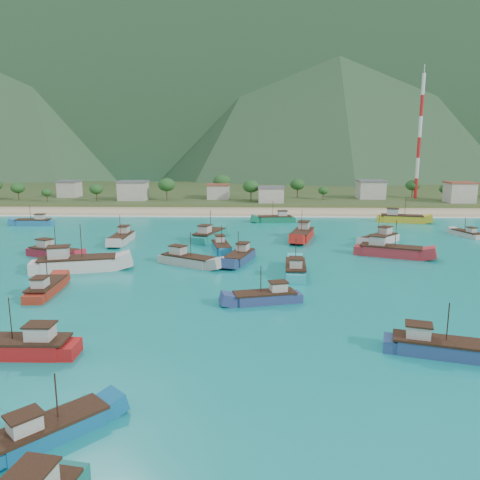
{
  "coord_description": "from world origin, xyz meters",
  "views": [
    {
      "loc": [
        9.79,
        -68.03,
        19.89
      ],
      "look_at": [
        7.49,
        18.0,
        3.0
      ],
      "focal_mm": 35.0,
      "sensor_mm": 36.0,
      "label": 1
    }
  ],
  "objects_px": {
    "boat_2": "(221,248)",
    "boat_3": "(122,239)",
    "boat_9": "(240,258)",
    "boat_23": "(76,264)",
    "boat_6": "(266,298)",
    "boat_27": "(187,261)",
    "boat_4": "(34,223)",
    "boat_8": "(295,270)",
    "boat_25": "(209,236)",
    "boat_14": "(389,251)",
    "boat_20": "(276,219)",
    "boat_13": "(46,289)",
    "boat_31": "(302,235)",
    "boat_30": "(53,253)",
    "boat_21": "(22,348)",
    "boat_0": "(380,240)",
    "boat_26": "(437,348)",
    "radio_tower": "(420,137)",
    "boat_16": "(401,219)",
    "boat_19": "(50,432)",
    "boat_33": "(466,234)"
  },
  "relations": [
    {
      "from": "boat_2",
      "to": "boat_3",
      "type": "xyz_separation_m",
      "value": [
        -21.97,
        7.93,
        0.15
      ]
    },
    {
      "from": "boat_9",
      "to": "boat_23",
      "type": "xyz_separation_m",
      "value": [
        -26.89,
        -7.16,
        0.38
      ]
    },
    {
      "from": "boat_6",
      "to": "boat_27",
      "type": "distance_m",
      "value": 23.77
    },
    {
      "from": "boat_4",
      "to": "boat_8",
      "type": "height_order",
      "value": "boat_8"
    },
    {
      "from": "boat_25",
      "to": "boat_14",
      "type": "bearing_deg",
      "value": -4.72
    },
    {
      "from": "boat_14",
      "to": "boat_20",
      "type": "relative_size",
      "value": 1.21
    },
    {
      "from": "boat_8",
      "to": "boat_13",
      "type": "xyz_separation_m",
      "value": [
        -35.6,
        -11.2,
        -0.09
      ]
    },
    {
      "from": "boat_9",
      "to": "boat_31",
      "type": "relative_size",
      "value": 0.84
    },
    {
      "from": "boat_30",
      "to": "boat_21",
      "type": "bearing_deg",
      "value": 45.22
    },
    {
      "from": "boat_0",
      "to": "boat_27",
      "type": "height_order",
      "value": "boat_0"
    },
    {
      "from": "boat_9",
      "to": "boat_26",
      "type": "height_order",
      "value": "boat_9"
    },
    {
      "from": "boat_6",
      "to": "boat_26",
      "type": "bearing_deg",
      "value": -147.05
    },
    {
      "from": "boat_9",
      "to": "boat_30",
      "type": "bearing_deg",
      "value": 12.7
    },
    {
      "from": "boat_2",
      "to": "radio_tower",
      "type": "bearing_deg",
      "value": -140.12
    },
    {
      "from": "radio_tower",
      "to": "boat_9",
      "type": "distance_m",
      "value": 116.14
    },
    {
      "from": "boat_31",
      "to": "boat_16",
      "type": "bearing_deg",
      "value": -124.1
    },
    {
      "from": "radio_tower",
      "to": "boat_16",
      "type": "distance_m",
      "value": 57.08
    },
    {
      "from": "boat_14",
      "to": "boat_31",
      "type": "distance_m",
      "value": 22.02
    },
    {
      "from": "boat_21",
      "to": "boat_19",
      "type": "bearing_deg",
      "value": -147.69
    },
    {
      "from": "boat_27",
      "to": "boat_13",
      "type": "bearing_deg",
      "value": -15.83
    },
    {
      "from": "boat_16",
      "to": "boat_33",
      "type": "xyz_separation_m",
      "value": [
        8.53,
        -20.89,
        -0.45
      ]
    },
    {
      "from": "boat_8",
      "to": "boat_9",
      "type": "height_order",
      "value": "boat_8"
    },
    {
      "from": "radio_tower",
      "to": "boat_20",
      "type": "height_order",
      "value": "radio_tower"
    },
    {
      "from": "boat_20",
      "to": "boat_31",
      "type": "height_order",
      "value": "boat_31"
    },
    {
      "from": "boat_30",
      "to": "boat_2",
      "type": "bearing_deg",
      "value": 127.72
    },
    {
      "from": "boat_21",
      "to": "boat_31",
      "type": "relative_size",
      "value": 0.84
    },
    {
      "from": "boat_19",
      "to": "boat_33",
      "type": "xyz_separation_m",
      "value": [
        63.24,
        77.98,
        -0.05
      ]
    },
    {
      "from": "boat_3",
      "to": "boat_20",
      "type": "height_order",
      "value": "boat_3"
    },
    {
      "from": "boat_0",
      "to": "boat_3",
      "type": "distance_m",
      "value": 55.33
    },
    {
      "from": "boat_14",
      "to": "boat_16",
      "type": "height_order",
      "value": "boat_14"
    },
    {
      "from": "boat_20",
      "to": "boat_13",
      "type": "bearing_deg",
      "value": 144.88
    },
    {
      "from": "boat_19",
      "to": "boat_21",
      "type": "xyz_separation_m",
      "value": [
        -8.41,
        13.17,
        0.22
      ]
    },
    {
      "from": "boat_13",
      "to": "boat_20",
      "type": "xyz_separation_m",
      "value": [
        35.03,
        65.79,
        0.08
      ]
    },
    {
      "from": "boat_26",
      "to": "boat_31",
      "type": "xyz_separation_m",
      "value": [
        -7.04,
        59.33,
        0.25
      ]
    },
    {
      "from": "boat_16",
      "to": "boat_21",
      "type": "relative_size",
      "value": 1.2
    },
    {
      "from": "boat_0",
      "to": "boat_31",
      "type": "relative_size",
      "value": 0.83
    },
    {
      "from": "boat_30",
      "to": "boat_33",
      "type": "bearing_deg",
      "value": 131.03
    },
    {
      "from": "boat_14",
      "to": "boat_27",
      "type": "xyz_separation_m",
      "value": [
        -37.0,
        -7.67,
        -0.18
      ]
    },
    {
      "from": "boat_4",
      "to": "boat_13",
      "type": "relative_size",
      "value": 1.01
    },
    {
      "from": "boat_20",
      "to": "radio_tower",
      "type": "bearing_deg",
      "value": -55.34
    },
    {
      "from": "boat_0",
      "to": "boat_25",
      "type": "bearing_deg",
      "value": 38.06
    },
    {
      "from": "boat_6",
      "to": "boat_30",
      "type": "distance_m",
      "value": 46.17
    },
    {
      "from": "boat_0",
      "to": "boat_2",
      "type": "bearing_deg",
      "value": 56.83
    },
    {
      "from": "boat_30",
      "to": "boat_31",
      "type": "xyz_separation_m",
      "value": [
        48.1,
        19.0,
        0.13
      ]
    },
    {
      "from": "boat_16",
      "to": "boat_30",
      "type": "distance_m",
      "value": 89.33
    },
    {
      "from": "boat_6",
      "to": "boat_3",
      "type": "bearing_deg",
      "value": 23.48
    },
    {
      "from": "boat_6",
      "to": "boat_16",
      "type": "distance_m",
      "value": 79.26
    },
    {
      "from": "boat_4",
      "to": "boat_25",
      "type": "distance_m",
      "value": 51.79
    },
    {
      "from": "boat_13",
      "to": "boat_14",
      "type": "height_order",
      "value": "boat_14"
    },
    {
      "from": "boat_3",
      "to": "boat_19",
      "type": "xyz_separation_m",
      "value": [
        14.07,
        -69.11,
        -0.24
      ]
    }
  ]
}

